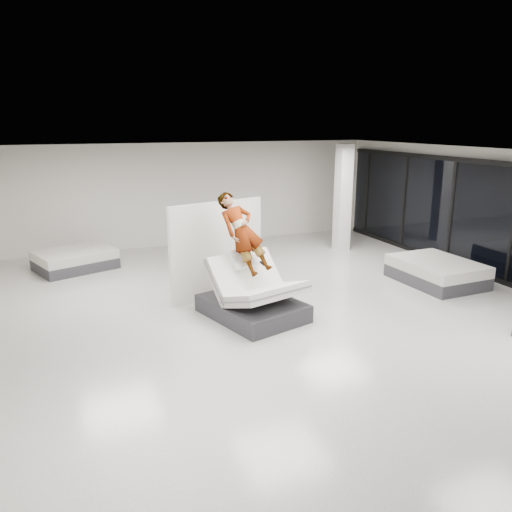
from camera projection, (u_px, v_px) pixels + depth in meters
name	position (u px, v px, depth m)	size (l,w,h in m)	color
room	(285.00, 242.00, 9.52)	(14.00, 14.04, 3.20)	beige
hero_bed	(253.00, 298.00, 9.97)	(1.99, 2.33, 1.34)	#313236
person	(243.00, 250.00, 9.99)	(0.65, 0.43, 1.79)	slate
remote	(262.00, 263.00, 9.92)	(0.05, 0.14, 0.03)	black
divider_panel	(217.00, 250.00, 11.02)	(2.37, 0.11, 2.15)	silver
flat_bed_right_far	(437.00, 272.00, 12.14)	(1.61, 2.11, 0.57)	#313236
flat_bed_left_far	(75.00, 260.00, 13.29)	(2.26, 1.98, 0.52)	#313236
column	(343.00, 198.00, 14.99)	(0.40, 0.40, 3.20)	silver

